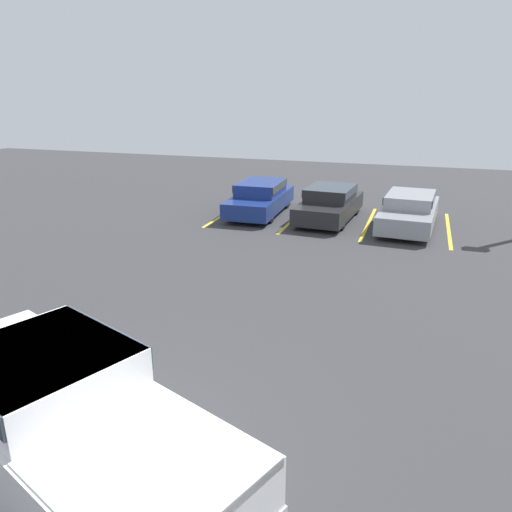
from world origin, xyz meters
TOP-DOWN VIEW (x-y plane):
  - ground_plane at (0.00, 0.00)m, footprint 60.00×60.00m
  - stall_stripe_a at (-3.31, 13.99)m, footprint 0.12×5.08m
  - stall_stripe_b at (-0.47, 13.99)m, footprint 0.12×5.08m
  - stall_stripe_c at (2.37, 13.99)m, footprint 0.12×5.08m
  - stall_stripe_d at (5.21, 13.99)m, footprint 0.12×5.08m
  - pickup_truck at (0.10, -0.35)m, footprint 5.97×3.97m
  - parked_sedan_a at (-2.00, 14.23)m, footprint 1.90×4.54m
  - parked_sedan_b at (0.85, 14.10)m, footprint 2.07×4.39m
  - parked_sedan_c at (3.79, 13.82)m, footprint 2.08×4.58m

SIDE VIEW (x-z plane):
  - ground_plane at x=0.00m, z-range 0.00..0.00m
  - stall_stripe_a at x=-3.31m, z-range 0.00..0.01m
  - stall_stripe_b at x=-0.47m, z-range 0.00..0.01m
  - stall_stripe_c at x=2.37m, z-range 0.00..0.01m
  - stall_stripe_d at x=5.21m, z-range 0.00..0.01m
  - parked_sedan_c at x=3.79m, z-range 0.04..1.30m
  - parked_sedan_b at x=0.85m, z-range 0.04..1.32m
  - parked_sedan_a at x=-2.00m, z-range 0.04..1.34m
  - pickup_truck at x=0.10m, z-range 0.00..1.72m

